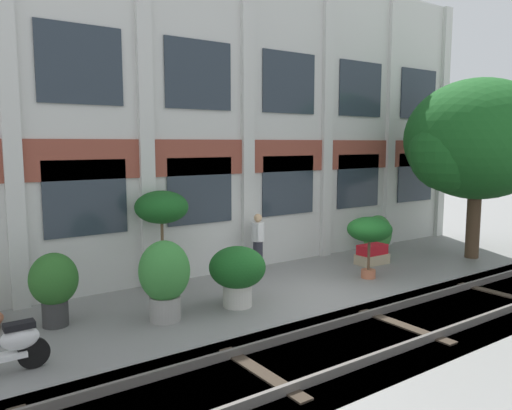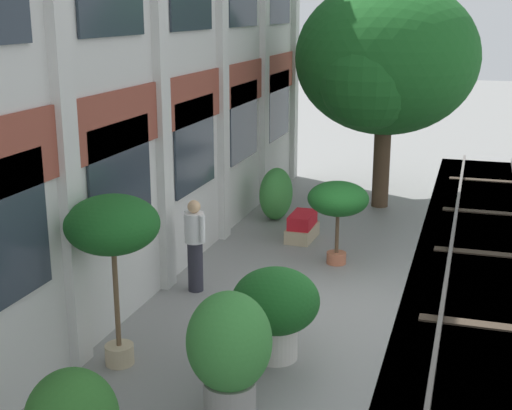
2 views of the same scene
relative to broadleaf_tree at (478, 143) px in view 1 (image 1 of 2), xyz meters
The scene contains 13 objects.
ground_plane 7.23m from the broadleaf_tree, behind, with size 80.00×80.00×0.00m, color gray.
apartment_facade 7.08m from the broadleaf_tree, 154.04° to the left, with size 17.72×0.64×8.27m.
rail_tracks 7.72m from the broadleaf_tree, 158.09° to the right, with size 25.36×2.80×0.43m.
broadleaf_tree is the anchor object (origin of this frame).
potted_plant_ribbed_drum 10.28m from the broadleaf_tree, behind, with size 1.00×1.00×1.59m.
potted_plant_glazed_jar 8.75m from the broadleaf_tree, behind, with size 1.21×1.21×1.29m.
potted_plant_stone_basin 12.15m from the broadleaf_tree, behind, with size 0.90×0.90×1.41m.
potted_plant_low_pan 4.88m from the broadleaf_tree, behind, with size 1.14×1.14×1.59m.
potted_plant_tall_urn 9.53m from the broadleaf_tree, 166.02° to the left, with size 1.24×1.24×2.37m.
potted_plant_square_trough 4.61m from the broadleaf_tree, 159.00° to the left, with size 0.98×0.55×0.56m.
scooter_near_curb 13.25m from the broadleaf_tree, behind, with size 1.38×0.50×0.98m.
resident_by_doorway 7.25m from the broadleaf_tree, 160.46° to the left, with size 0.34×0.47×1.61m.
topiary_hedge 4.01m from the broadleaf_tree, 130.93° to the left, with size 1.05×0.70×1.20m, color #388438.
Camera 1 is at (-7.60, -8.13, 3.47)m, focal length 35.00 mm.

